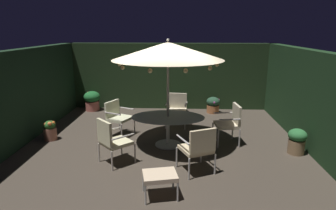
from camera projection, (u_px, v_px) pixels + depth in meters
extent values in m
cube|color=#433930|center=(163.00, 144.00, 7.31)|extent=(7.46, 7.27, 0.02)
cube|color=#1E3019|center=(169.00, 76.00, 10.37)|extent=(7.46, 0.30, 2.33)
cube|color=black|center=(19.00, 97.00, 7.18)|extent=(0.30, 7.27, 2.33)
cube|color=#1B351B|center=(313.00, 101.00, 6.84)|extent=(0.30, 7.27, 2.33)
cylinder|color=#B4B0AC|center=(168.00, 144.00, 7.23)|extent=(0.64, 0.64, 0.03)
cylinder|color=#B4B0AC|center=(168.00, 131.00, 7.14)|extent=(0.09, 0.09, 0.72)
ellipsoid|color=#9CAAAF|center=(168.00, 117.00, 7.04)|extent=(1.79, 1.25, 0.03)
cylinder|color=#B6B0A6|center=(168.00, 101.00, 6.94)|extent=(0.06, 0.06, 2.26)
cone|color=beige|center=(168.00, 51.00, 6.64)|extent=(2.61, 2.61, 0.41)
sphere|color=#B6B0A6|center=(168.00, 40.00, 6.57)|extent=(0.07, 0.07, 0.07)
sphere|color=#F9DB8C|center=(217.00, 65.00, 6.61)|extent=(0.09, 0.09, 0.09)
sphere|color=#F9DB8C|center=(204.00, 61.00, 7.35)|extent=(0.09, 0.09, 0.09)
sphere|color=#F9DB8C|center=(184.00, 60.00, 7.73)|extent=(0.09, 0.09, 0.09)
sphere|color=#F9DB8C|center=(155.00, 59.00, 7.76)|extent=(0.09, 0.09, 0.09)
sphere|color=#F9DB8C|center=(134.00, 61.00, 7.43)|extent=(0.09, 0.09, 0.09)
sphere|color=#F9DB8C|center=(119.00, 64.00, 6.71)|extent=(0.09, 0.09, 0.09)
sphere|color=#F9DB8C|center=(122.00, 67.00, 6.15)|extent=(0.09, 0.09, 0.09)
sphere|color=#F9DB8C|center=(150.00, 71.00, 5.67)|extent=(0.09, 0.09, 0.09)
sphere|color=#F9DB8C|center=(186.00, 71.00, 5.67)|extent=(0.09, 0.09, 0.09)
sphere|color=#F9DB8C|center=(210.00, 68.00, 6.03)|extent=(0.09, 0.09, 0.09)
cylinder|color=#B7AFAC|center=(218.00, 139.00, 6.99)|extent=(0.04, 0.04, 0.46)
cylinder|color=#B7AFAC|center=(213.00, 131.00, 7.54)|extent=(0.04, 0.04, 0.46)
cylinder|color=#B7AFAC|center=(239.00, 139.00, 7.03)|extent=(0.04, 0.04, 0.46)
cylinder|color=#B7AFAC|center=(233.00, 131.00, 7.58)|extent=(0.04, 0.04, 0.46)
cube|color=beige|center=(226.00, 125.00, 7.22)|extent=(0.59, 0.62, 0.07)
cube|color=beige|center=(237.00, 114.00, 7.17)|extent=(0.13, 0.55, 0.48)
cylinder|color=#B7AFAC|center=(230.00, 120.00, 6.88)|extent=(0.51, 0.10, 0.04)
cylinder|color=#B7AFAC|center=(224.00, 113.00, 7.44)|extent=(0.51, 0.10, 0.04)
cylinder|color=#B4ADA9|center=(185.00, 122.00, 8.27)|extent=(0.04, 0.04, 0.44)
cylinder|color=#B4ADA9|center=(165.00, 121.00, 8.36)|extent=(0.04, 0.04, 0.44)
cylinder|color=#B4ADA9|center=(187.00, 117.00, 8.77)|extent=(0.04, 0.04, 0.44)
cylinder|color=#B4ADA9|center=(168.00, 116.00, 8.87)|extent=(0.04, 0.04, 0.44)
cube|color=beige|center=(176.00, 111.00, 8.50)|extent=(0.61, 0.59, 0.07)
cube|color=beige|center=(178.00, 100.00, 8.68)|extent=(0.55, 0.13, 0.45)
cylinder|color=#B4ADA9|center=(186.00, 104.00, 8.40)|extent=(0.10, 0.51, 0.04)
cylinder|color=#B4ADA9|center=(167.00, 103.00, 8.49)|extent=(0.10, 0.51, 0.04)
cylinder|color=#B8AFAB|center=(135.00, 126.00, 7.97)|extent=(0.04, 0.04, 0.44)
cylinder|color=#B8AFAB|center=(122.00, 132.00, 7.47)|extent=(0.04, 0.04, 0.44)
cylinder|color=#B8AFAB|center=(119.00, 123.00, 8.21)|extent=(0.04, 0.04, 0.44)
cylinder|color=#B8AFAB|center=(106.00, 129.00, 7.70)|extent=(0.04, 0.04, 0.44)
cube|color=beige|center=(120.00, 118.00, 7.77)|extent=(0.71, 0.74, 0.07)
cube|color=beige|center=(112.00, 109.00, 7.82)|extent=(0.29, 0.54, 0.42)
cylinder|color=#B8AFAB|center=(126.00, 108.00, 7.97)|extent=(0.47, 0.25, 0.04)
cylinder|color=#B8AFAB|center=(113.00, 114.00, 7.46)|extent=(0.47, 0.25, 0.04)
cylinder|color=#BAB1A6|center=(121.00, 146.00, 6.63)|extent=(0.04, 0.04, 0.42)
cylinder|color=#BAB1A6|center=(135.00, 154.00, 6.23)|extent=(0.04, 0.04, 0.42)
cylinder|color=#BAB1A6|center=(99.00, 153.00, 6.27)|extent=(0.04, 0.04, 0.42)
cylinder|color=#BAB1A6|center=(112.00, 161.00, 5.87)|extent=(0.04, 0.04, 0.42)
cube|color=beige|center=(116.00, 143.00, 6.19)|extent=(0.77, 0.77, 0.07)
cube|color=beige|center=(104.00, 133.00, 5.94)|extent=(0.41, 0.42, 0.51)
cylinder|color=#BAB1A6|center=(110.00, 130.00, 6.33)|extent=(0.42, 0.40, 0.04)
cylinder|color=#BAB1A6|center=(123.00, 137.00, 5.93)|extent=(0.42, 0.40, 0.04)
cylinder|color=#B3AEAA|center=(177.00, 157.00, 6.02)|extent=(0.04, 0.04, 0.44)
cylinder|color=#B3AEAA|center=(201.00, 153.00, 6.23)|extent=(0.04, 0.04, 0.44)
cylinder|color=#B3AEAA|center=(189.00, 169.00, 5.50)|extent=(0.04, 0.04, 0.44)
cylinder|color=#B3AEAA|center=(215.00, 164.00, 5.72)|extent=(0.04, 0.04, 0.44)
cube|color=beige|center=(196.00, 149.00, 5.80)|extent=(0.75, 0.75, 0.07)
cube|color=beige|center=(203.00, 141.00, 5.49)|extent=(0.52, 0.29, 0.47)
cylinder|color=#B3AEAA|center=(183.00, 140.00, 5.63)|extent=(0.27, 0.51, 0.04)
cylinder|color=#B3AEAA|center=(209.00, 136.00, 5.85)|extent=(0.27, 0.51, 0.04)
cylinder|color=#B6B3AD|center=(143.00, 182.00, 5.12)|extent=(0.03, 0.03, 0.36)
cylinder|color=#B6B3AD|center=(173.00, 180.00, 5.21)|extent=(0.03, 0.03, 0.36)
cylinder|color=#B6B3AD|center=(145.00, 195.00, 4.73)|extent=(0.03, 0.03, 0.36)
cylinder|color=#B6B3AD|center=(178.00, 192.00, 4.81)|extent=(0.03, 0.03, 0.36)
cube|color=beige|center=(160.00, 176.00, 4.91)|extent=(0.65, 0.56, 0.08)
cylinder|color=#B2693E|center=(213.00, 109.00, 10.00)|extent=(0.42, 0.42, 0.26)
ellipsoid|color=#24442F|center=(213.00, 102.00, 9.93)|extent=(0.46, 0.46, 0.32)
sphere|color=#B84689|center=(218.00, 100.00, 9.95)|extent=(0.10, 0.10, 0.10)
sphere|color=#AD3B85|center=(214.00, 100.00, 10.04)|extent=(0.07, 0.07, 0.07)
sphere|color=#C13D71|center=(210.00, 101.00, 9.94)|extent=(0.06, 0.06, 0.06)
sphere|color=#A7468D|center=(214.00, 103.00, 9.75)|extent=(0.11, 0.11, 0.11)
cylinder|color=#B15D50|center=(93.00, 106.00, 10.27)|extent=(0.48, 0.48, 0.34)
ellipsoid|color=#1C5C29|center=(92.00, 97.00, 10.18)|extent=(0.57, 0.57, 0.40)
sphere|color=#E48B42|center=(98.00, 96.00, 10.16)|extent=(0.09, 0.09, 0.09)
sphere|color=orange|center=(95.00, 95.00, 10.31)|extent=(0.08, 0.08, 0.08)
sphere|color=#DE7243|center=(88.00, 93.00, 10.23)|extent=(0.09, 0.09, 0.09)
sphere|color=orange|center=(88.00, 95.00, 10.05)|extent=(0.09, 0.09, 0.09)
sphere|color=orange|center=(94.00, 98.00, 10.01)|extent=(0.09, 0.09, 0.09)
cylinder|color=olive|center=(296.00, 147.00, 6.70)|extent=(0.37, 0.37, 0.34)
ellipsoid|color=#2B6935|center=(298.00, 135.00, 6.63)|extent=(0.42, 0.42, 0.29)
sphere|color=orange|center=(304.00, 133.00, 6.61)|extent=(0.09, 0.09, 0.09)
sphere|color=orange|center=(293.00, 131.00, 6.71)|extent=(0.07, 0.07, 0.07)
sphere|color=orange|center=(297.00, 136.00, 6.54)|extent=(0.11, 0.11, 0.11)
cylinder|color=olive|center=(180.00, 107.00, 10.06)|extent=(0.45, 0.45, 0.34)
ellipsoid|color=#34753D|center=(180.00, 99.00, 9.99)|extent=(0.43, 0.43, 0.30)
sphere|color=#CC2146|center=(184.00, 98.00, 9.94)|extent=(0.08, 0.08, 0.08)
sphere|color=red|center=(180.00, 97.00, 10.10)|extent=(0.10, 0.10, 0.10)
sphere|color=#C63237|center=(176.00, 96.00, 9.95)|extent=(0.06, 0.06, 0.06)
sphere|color=#D63747|center=(181.00, 99.00, 9.87)|extent=(0.09, 0.09, 0.09)
cylinder|color=#A4654F|center=(50.00, 134.00, 7.54)|extent=(0.33, 0.33, 0.32)
ellipsoid|color=#265320|center=(49.00, 125.00, 7.47)|extent=(0.31, 0.31, 0.22)
sphere|color=orange|center=(54.00, 123.00, 7.44)|extent=(0.08, 0.08, 0.08)
sphere|color=orange|center=(51.00, 122.00, 7.53)|extent=(0.10, 0.10, 0.10)
sphere|color=#D67146|center=(47.00, 123.00, 7.52)|extent=(0.09, 0.09, 0.09)
sphere|color=orange|center=(45.00, 124.00, 7.39)|extent=(0.10, 0.10, 0.10)
sphere|color=orange|center=(50.00, 124.00, 7.36)|extent=(0.11, 0.11, 0.11)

